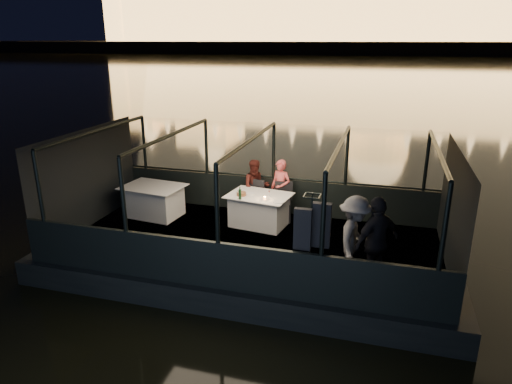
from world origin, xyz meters
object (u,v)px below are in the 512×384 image
(chair_port_left, at_px, (254,200))
(person_man_maroon, at_px, (256,186))
(dining_table_central, at_px, (259,210))
(dining_table_aft, at_px, (154,201))
(passenger_dark, at_px, (376,242))
(wine_bottle, at_px, (240,193))
(person_woman_coral, at_px, (280,188))
(passenger_stripe, at_px, (354,237))
(chair_port_right, at_px, (282,203))
(coat_stand, at_px, (310,247))

(chair_port_left, relative_size, person_man_maroon, 0.65)
(dining_table_central, relative_size, person_man_maroon, 1.03)
(dining_table_aft, height_order, passenger_dark, passenger_dark)
(person_man_maroon, bearing_deg, passenger_dark, -66.99)
(person_man_maroon, height_order, wine_bottle, person_man_maroon)
(chair_port_left, bearing_deg, person_woman_coral, 35.88)
(chair_port_left, distance_m, person_man_maroon, 0.41)
(passenger_stripe, height_order, passenger_dark, passenger_dark)
(chair_port_right, bearing_deg, wine_bottle, -145.16)
(dining_table_central, height_order, person_woman_coral, person_woman_coral)
(chair_port_left, bearing_deg, dining_table_central, -49.76)
(person_man_maroon, xyz_separation_m, passenger_stripe, (2.64, -2.73, 0.10))
(chair_port_left, distance_m, person_woman_coral, 0.72)
(person_woman_coral, bearing_deg, chair_port_left, -135.81)
(wine_bottle, bearing_deg, person_man_maroon, 87.39)
(coat_stand, xyz_separation_m, person_man_maroon, (-1.96, 3.50, -0.15))
(passenger_stripe, bearing_deg, dining_table_aft, 75.78)
(chair_port_right, distance_m, person_man_maroon, 0.84)
(person_man_maroon, distance_m, passenger_dark, 4.17)
(chair_port_right, bearing_deg, passenger_dark, -61.33)
(chair_port_left, height_order, person_man_maroon, person_man_maroon)
(chair_port_left, xyz_separation_m, coat_stand, (1.92, -3.23, 0.45))
(dining_table_central, xyz_separation_m, person_man_maroon, (-0.28, 0.72, 0.36))
(person_woman_coral, distance_m, wine_bottle, 1.34)
(coat_stand, relative_size, passenger_dark, 1.11)
(dining_table_aft, xyz_separation_m, chair_port_right, (3.16, 0.57, 0.06))
(coat_stand, distance_m, person_woman_coral, 3.74)
(dining_table_aft, relative_size, chair_port_left, 1.60)
(dining_table_aft, distance_m, chair_port_right, 3.21)
(wine_bottle, bearing_deg, chair_port_right, 47.90)
(person_woman_coral, bearing_deg, passenger_dark, -30.01)
(dining_table_aft, relative_size, wine_bottle, 4.98)
(coat_stand, relative_size, person_woman_coral, 1.29)
(passenger_stripe, bearing_deg, person_man_maroon, 50.25)
(person_woman_coral, distance_m, passenger_dark, 3.73)
(dining_table_aft, relative_size, coat_stand, 0.79)
(dining_table_central, bearing_deg, passenger_stripe, -40.44)
(chair_port_left, height_order, wine_bottle, wine_bottle)
(dining_table_aft, relative_size, chair_port_right, 1.59)
(passenger_dark, distance_m, wine_bottle, 3.53)
(chair_port_right, height_order, person_woman_coral, person_woman_coral)
(passenger_dark, bearing_deg, person_man_maroon, -89.82)
(dining_table_central, relative_size, chair_port_left, 1.57)
(person_woman_coral, height_order, person_man_maroon, person_woman_coral)
(coat_stand, bearing_deg, person_man_maroon, 119.26)
(chair_port_left, relative_size, coat_stand, 0.49)
(chair_port_right, height_order, coat_stand, coat_stand)
(dining_table_central, relative_size, coat_stand, 0.77)
(passenger_dark, bearing_deg, chair_port_left, -87.34)
(person_man_maroon, relative_size, passenger_stripe, 0.87)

